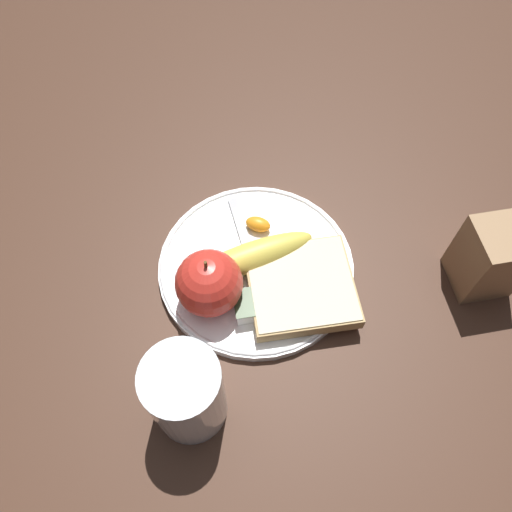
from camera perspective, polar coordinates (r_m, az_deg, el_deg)
The scene contains 14 objects.
ground_plane at distance 0.63m, azimuth 0.00°, elevation -1.48°, with size 3.00×3.00×0.00m, color #42281C.
plate at distance 0.62m, azimuth 0.00°, elevation -1.12°, with size 0.24×0.24×0.01m.
juice_glass at distance 0.52m, azimuth -7.94°, elevation -15.41°, with size 0.08×0.08×0.11m.
apple at distance 0.56m, azimuth -5.39°, elevation -3.11°, with size 0.08×0.08×0.09m.
banana at distance 0.60m, azimuth -0.96°, elevation -0.13°, with size 0.17×0.07×0.04m.
bread_slice at distance 0.59m, azimuth 5.16°, elevation -3.52°, with size 0.13×0.12×0.02m.
fork at distance 0.62m, azimuth -0.41°, elevation -0.92°, with size 0.03×0.17×0.00m.
jam_packet at distance 0.58m, azimuth -0.28°, elevation -5.62°, with size 0.05×0.04×0.02m.
orange_segment_0 at distance 0.64m, azimuth 0.23°, elevation 3.66°, with size 0.04×0.03×0.02m.
orange_segment_1 at distance 0.62m, azimuth 3.65°, elevation 1.25°, with size 0.03×0.03×0.02m.
orange_segment_2 at distance 0.62m, azimuth 5.64°, elevation 0.38°, with size 0.03×0.02×0.02m.
orange_segment_3 at distance 0.62m, azimuth -0.18°, elevation 0.25°, with size 0.03×0.03×0.02m.
orange_segment_4 at distance 0.62m, azimuth 2.24°, elevation 1.06°, with size 0.03×0.02×0.02m.
condiment_caddy at distance 0.64m, azimuth 25.16°, elevation -0.17°, with size 0.06×0.06×0.10m.
Camera 1 is at (-0.05, -0.30, 0.55)m, focal length 35.00 mm.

